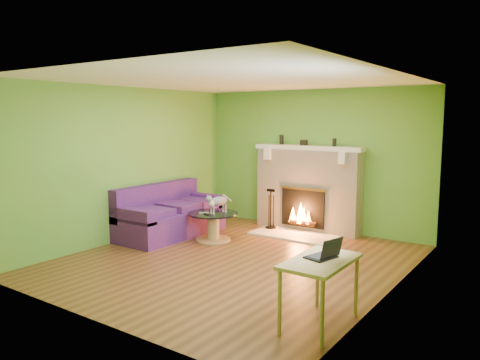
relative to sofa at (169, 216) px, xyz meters
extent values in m
plane|color=#562F18|center=(1.86, -0.58, -0.35)|extent=(5.00, 5.00, 0.00)
plane|color=white|center=(1.86, -0.58, 2.25)|extent=(5.00, 5.00, 0.00)
plane|color=#609631|center=(1.86, 1.92, 0.95)|extent=(5.00, 0.00, 5.00)
plane|color=#609631|center=(1.86, -3.08, 0.95)|extent=(5.00, 0.00, 5.00)
plane|color=#609631|center=(-0.39, -0.58, 0.95)|extent=(0.00, 5.00, 5.00)
plane|color=#609631|center=(4.11, -0.58, 0.95)|extent=(0.00, 5.00, 5.00)
plane|color=silver|center=(4.10, -1.48, 1.20)|extent=(0.00, 1.20, 1.20)
plane|color=white|center=(4.09, -1.48, 1.20)|extent=(0.00, 1.06, 1.06)
cube|color=beige|center=(1.86, 1.75, 0.40)|extent=(2.00, 0.35, 1.50)
cube|color=black|center=(1.86, 1.56, 0.09)|extent=(0.85, 0.03, 0.68)
cube|color=#BB872E|center=(1.86, 1.55, 0.45)|extent=(0.91, 0.02, 0.04)
cylinder|color=black|center=(1.86, 1.52, -0.19)|extent=(0.55, 0.07, 0.07)
cube|color=silver|center=(1.86, 1.72, 1.19)|extent=(2.10, 0.28, 0.08)
cube|color=silver|center=(1.11, 1.53, 1.05)|extent=(0.12, 0.10, 0.20)
cube|color=silver|center=(2.61, 1.53, 1.05)|extent=(0.12, 0.10, 0.20)
cube|color=beige|center=(1.86, 1.22, -0.34)|extent=(1.50, 0.75, 0.03)
cube|color=silver|center=(1.86, 1.72, 1.19)|extent=(2.10, 0.28, 0.08)
cube|color=#3D1759|center=(0.06, -0.01, -0.12)|extent=(0.91, 2.02, 0.45)
cube|color=#3D1759|center=(-0.29, -0.01, 0.27)|extent=(0.21, 2.02, 0.57)
cube|color=#3D1759|center=(0.06, -0.91, 0.17)|extent=(0.91, 0.21, 0.23)
cube|color=#3D1759|center=(0.06, 0.90, 0.17)|extent=(0.91, 0.21, 0.23)
cube|color=#3D1759|center=(0.11, -0.58, 0.17)|extent=(0.72, 0.54, 0.12)
cube|color=#3D1759|center=(0.11, 0.10, 0.17)|extent=(0.72, 0.54, 0.12)
cube|color=#3D1759|center=(0.11, 0.66, 0.17)|extent=(0.72, 0.54, 0.12)
cylinder|color=tan|center=(0.88, 0.15, -0.33)|extent=(0.59, 0.59, 0.03)
cylinder|color=tan|center=(0.88, 0.15, -0.11)|extent=(0.21, 0.21, 0.41)
cylinder|color=black|center=(0.88, 0.15, 0.11)|extent=(0.85, 0.85, 0.03)
cube|color=tan|center=(3.81, -1.84, 0.31)|extent=(0.54, 0.92, 0.04)
cylinder|color=tan|center=(3.59, -2.26, -0.03)|extent=(0.04, 0.04, 0.65)
cylinder|color=tan|center=(4.03, -2.26, -0.03)|extent=(0.04, 0.04, 0.65)
cylinder|color=tan|center=(3.59, -1.43, -0.03)|extent=(0.04, 0.04, 0.65)
cylinder|color=tan|center=(4.03, -1.43, -0.03)|extent=(0.04, 0.04, 0.65)
cube|color=gray|center=(0.78, 0.03, 0.14)|extent=(0.16, 0.14, 0.02)
cube|color=black|center=(0.90, -0.03, 0.14)|extent=(0.17, 0.09, 0.02)
cylinder|color=black|center=(1.29, 1.75, 1.32)|extent=(0.08, 0.08, 0.18)
cylinder|color=black|center=(2.36, 1.75, 1.30)|extent=(0.07, 0.07, 0.14)
cube|color=black|center=(1.76, 1.75, 1.28)|extent=(0.12, 0.08, 0.10)
camera|label=1|loc=(5.72, -5.98, 1.72)|focal=35.00mm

